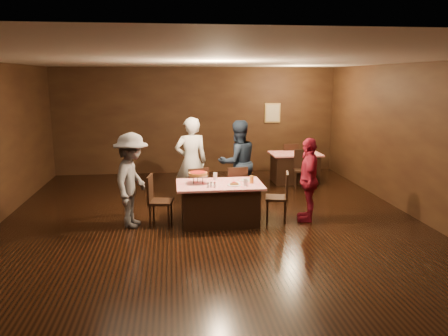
{
  "coord_description": "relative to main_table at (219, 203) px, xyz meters",
  "views": [
    {
      "loc": [
        -0.72,
        -7.48,
        2.72
      ],
      "look_at": [
        0.27,
        0.7,
        1.0
      ],
      "focal_mm": 35.0,
      "sensor_mm": 36.0,
      "label": 1
    }
  ],
  "objects": [
    {
      "name": "chair_back_far",
      "position": [
        2.34,
        3.68,
        0.09
      ],
      "size": [
        0.42,
        0.42,
        0.95
      ],
      "primitive_type": "cube",
      "rotation": [
        0.0,
        0.0,
        3.15
      ],
      "color": "black",
      "rests_on": "ground"
    },
    {
      "name": "room",
      "position": [
        -0.14,
        -0.39,
        1.75
      ],
      "size": [
        10.0,
        10.04,
        3.02
      ],
      "color": "black",
      "rests_on": "ground"
    },
    {
      "name": "napkin_center",
      "position": [
        0.3,
        -0.0,
        0.39
      ],
      "size": [
        0.19,
        0.19,
        0.01
      ],
      "primitive_type": "cube",
      "rotation": [
        0.0,
        0.0,
        0.21
      ],
      "color": "white",
      "rests_on": "main_table"
    },
    {
      "name": "chair_end_right",
      "position": [
        1.1,
        -0.0,
        0.09
      ],
      "size": [
        0.51,
        0.51,
        0.95
      ],
      "primitive_type": "cube",
      "rotation": [
        0.0,
        0.0,
        -1.81
      ],
      "color": "black",
      "rests_on": "ground"
    },
    {
      "name": "plate_with_slice",
      "position": [
        0.25,
        -0.18,
        0.41
      ],
      "size": [
        0.25,
        0.25,
        0.06
      ],
      "color": "white",
      "rests_on": "main_table"
    },
    {
      "name": "condiments",
      "position": [
        -0.18,
        -0.28,
        0.43
      ],
      "size": [
        0.17,
        0.1,
        0.09
      ],
      "color": "silver",
      "rests_on": "main_table"
    },
    {
      "name": "pizza_stand",
      "position": [
        -0.4,
        0.05,
        0.57
      ],
      "size": [
        0.38,
        0.38,
        0.22
      ],
      "color": "black",
      "rests_on": "main_table"
    },
    {
      "name": "chair_back_near",
      "position": [
        2.34,
        2.38,
        0.09
      ],
      "size": [
        0.5,
        0.5,
        0.95
      ],
      "primitive_type": "cube",
      "rotation": [
        0.0,
        0.0,
        -0.21
      ],
      "color": "black",
      "rests_on": "ground"
    },
    {
      "name": "main_table",
      "position": [
        0.0,
        0.0,
        0.0
      ],
      "size": [
        1.6,
        1.0,
        0.77
      ],
      "primitive_type": "cube",
      "color": "red",
      "rests_on": "ground"
    },
    {
      "name": "glass_amber",
      "position": [
        0.6,
        -0.05,
        0.46
      ],
      "size": [
        0.08,
        0.08,
        0.14
      ],
      "primitive_type": "cylinder",
      "color": "#BF7F26",
      "rests_on": "main_table"
    },
    {
      "name": "plate_empty",
      "position": [
        0.55,
        0.15,
        0.39
      ],
      "size": [
        0.25,
        0.25,
        0.01
      ],
      "primitive_type": "cylinder",
      "color": "white",
      "rests_on": "main_table"
    },
    {
      "name": "diner_grey_knit",
      "position": [
        -1.61,
        0.02,
        0.49
      ],
      "size": [
        0.88,
        1.24,
        1.74
      ],
      "primitive_type": "imported",
      "rotation": [
        0.0,
        0.0,
        1.34
      ],
      "color": "slate",
      "rests_on": "ground"
    },
    {
      "name": "chair_end_left",
      "position": [
        -1.1,
        0.0,
        0.09
      ],
      "size": [
        0.48,
        0.48,
        0.95
      ],
      "primitive_type": "cube",
      "rotation": [
        0.0,
        0.0,
        1.42
      ],
      "color": "black",
      "rests_on": "ground"
    },
    {
      "name": "chair_far_right",
      "position": [
        0.4,
        0.75,
        0.09
      ],
      "size": [
        0.48,
        0.48,
        0.95
      ],
      "primitive_type": "cube",
      "rotation": [
        0.0,
        0.0,
        3.31
      ],
      "color": "black",
      "rests_on": "ground"
    },
    {
      "name": "glass_back",
      "position": [
        -0.05,
        0.3,
        0.46
      ],
      "size": [
        0.08,
        0.08,
        0.14
      ],
      "primitive_type": "cylinder",
      "color": "silver",
      "rests_on": "main_table"
    },
    {
      "name": "chair_far_left",
      "position": [
        -0.4,
        0.75,
        0.09
      ],
      "size": [
        0.51,
        0.51,
        0.95
      ],
      "primitive_type": "cube",
      "rotation": [
        0.0,
        0.0,
        3.39
      ],
      "color": "black",
      "rests_on": "ground"
    },
    {
      "name": "diner_navy_hoodie",
      "position": [
        0.54,
        1.27,
        0.53
      ],
      "size": [
        1.05,
        0.92,
        1.82
      ],
      "primitive_type": "imported",
      "rotation": [
        0.0,
        0.0,
        3.44
      ],
      "color": "#151F30",
      "rests_on": "ground"
    },
    {
      "name": "glass_front_right",
      "position": [
        0.45,
        -0.25,
        0.46
      ],
      "size": [
        0.08,
        0.08,
        0.14
      ],
      "primitive_type": "cylinder",
      "color": "silver",
      "rests_on": "main_table"
    },
    {
      "name": "napkin_left",
      "position": [
        -0.15,
        -0.05,
        0.39
      ],
      "size": [
        0.21,
        0.21,
        0.01
      ],
      "primitive_type": "cube",
      "rotation": [
        0.0,
        0.0,
        -0.35
      ],
      "color": "white",
      "rests_on": "main_table"
    },
    {
      "name": "diner_red_shirt",
      "position": [
        1.71,
        -0.03,
        0.42
      ],
      "size": [
        0.63,
        1.01,
        1.61
      ],
      "primitive_type": "imported",
      "rotation": [
        0.0,
        0.0,
        -1.84
      ],
      "color": "maroon",
      "rests_on": "ground"
    },
    {
      "name": "diner_white_jacket",
      "position": [
        -0.47,
        1.28,
        0.57
      ],
      "size": [
        0.76,
        0.56,
        1.9
      ],
      "primitive_type": "imported",
      "rotation": [
        0.0,
        0.0,
        3.3
      ],
      "color": "silver",
      "rests_on": "ground"
    },
    {
      "name": "back_table",
      "position": [
        2.34,
        3.08,
        0.0
      ],
      "size": [
        1.3,
        0.9,
        0.77
      ],
      "primitive_type": "cube",
      "color": "red",
      "rests_on": "ground"
    }
  ]
}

